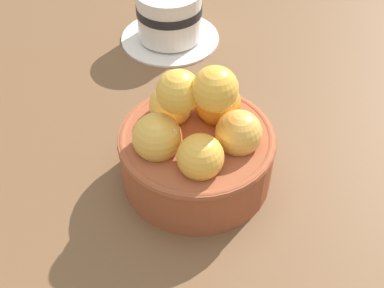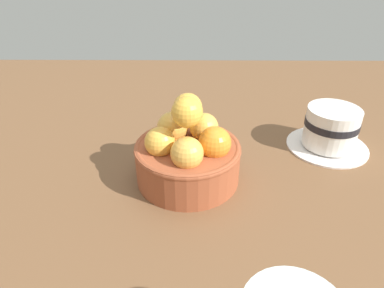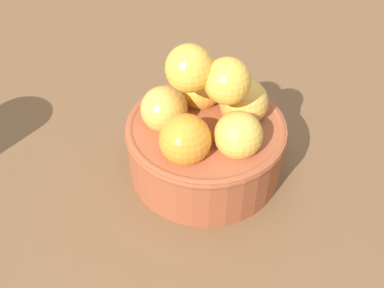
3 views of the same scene
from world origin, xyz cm
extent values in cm
cube|color=brown|center=(0.00, 0.00, -2.33)|extent=(133.95, 113.81, 4.65)
cylinder|color=#9E4C2D|center=(0.00, 0.00, 2.85)|extent=(14.88, 14.88, 5.70)
torus|color=#9E4C2D|center=(0.00, 0.00, 5.30)|extent=(15.08, 15.08, 1.00)
sphere|color=#F0B348|center=(2.34, 3.12, 6.90)|extent=(4.23, 4.23, 4.23)
sphere|color=#EBB049|center=(-2.25, 3.19, 6.90)|extent=(4.57, 4.57, 4.57)
sphere|color=#F4B142|center=(-3.73, -1.15, 6.90)|extent=(4.20, 4.20, 4.20)
sphere|color=#EFAC48|center=(-0.06, -3.90, 6.90)|extent=(4.34, 4.34, 4.34)
sphere|color=orange|center=(3.69, -1.26, 6.90)|extent=(4.52, 4.52, 4.52)
sphere|color=#F1B240|center=(0.11, 1.69, 10.70)|extent=(4.04, 4.04, 4.04)
sphere|color=#F8B23D|center=(0.05, -1.55, 11.60)|extent=(4.10, 4.10, 4.10)
cylinder|color=white|center=(23.50, 9.07, 0.30)|extent=(13.37, 13.37, 0.60)
cylinder|color=white|center=(23.50, 9.07, 3.86)|extent=(8.55, 8.55, 6.52)
cylinder|color=black|center=(23.50, 9.07, 4.64)|extent=(8.71, 8.71, 1.17)
camera|label=1|loc=(-32.73, -7.21, 38.36)|focal=46.58mm
camera|label=2|loc=(0.95, -40.98, 30.69)|focal=32.14mm
camera|label=3|loc=(29.96, 3.91, 31.64)|focal=40.43mm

